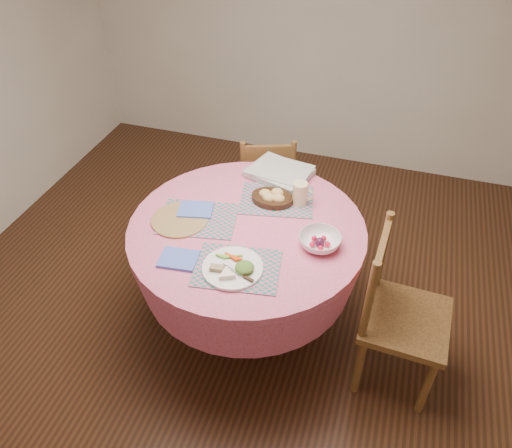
{
  "coord_description": "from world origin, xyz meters",
  "views": [
    {
      "loc": [
        0.64,
        -1.87,
        2.41
      ],
      "look_at": [
        0.05,
        0.0,
        0.78
      ],
      "focal_mm": 35.0,
      "sensor_mm": 36.0,
      "label": 1
    }
  ],
  "objects_px": {
    "chair_right": "(397,311)",
    "dinner_plate": "(233,268)",
    "latte_mug": "(300,194)",
    "wicker_trivet": "(180,220)",
    "dining_table": "(247,254)",
    "chair_back": "(267,184)",
    "bread_bowl": "(272,197)",
    "fruit_bowl": "(320,241)"
  },
  "relations": [
    {
      "from": "dining_table",
      "to": "wicker_trivet",
      "type": "height_order",
      "value": "wicker_trivet"
    },
    {
      "from": "wicker_trivet",
      "to": "chair_right",
      "type": "bearing_deg",
      "value": -2.51
    },
    {
      "from": "latte_mug",
      "to": "bread_bowl",
      "type": "bearing_deg",
      "value": -169.53
    },
    {
      "from": "chair_back",
      "to": "latte_mug",
      "type": "distance_m",
      "value": 0.76
    },
    {
      "from": "chair_right",
      "to": "dining_table",
      "type": "bearing_deg",
      "value": 85.73
    },
    {
      "from": "dining_table",
      "to": "dinner_plate",
      "type": "height_order",
      "value": "dinner_plate"
    },
    {
      "from": "wicker_trivet",
      "to": "latte_mug",
      "type": "xyz_separation_m",
      "value": [
        0.57,
        0.33,
        0.07
      ]
    },
    {
      "from": "chair_right",
      "to": "dinner_plate",
      "type": "xyz_separation_m",
      "value": [
        -0.78,
        -0.22,
        0.28
      ]
    },
    {
      "from": "dining_table",
      "to": "bread_bowl",
      "type": "height_order",
      "value": "bread_bowl"
    },
    {
      "from": "wicker_trivet",
      "to": "dinner_plate",
      "type": "distance_m",
      "value": 0.48
    },
    {
      "from": "dining_table",
      "to": "chair_right",
      "type": "xyz_separation_m",
      "value": [
        0.82,
        -0.11,
        -0.06
      ]
    },
    {
      "from": "dining_table",
      "to": "dinner_plate",
      "type": "distance_m",
      "value": 0.39
    },
    {
      "from": "chair_right",
      "to": "wicker_trivet",
      "type": "distance_m",
      "value": 1.2
    },
    {
      "from": "dinner_plate",
      "to": "latte_mug",
      "type": "bearing_deg",
      "value": 73.64
    },
    {
      "from": "chair_back",
      "to": "dinner_plate",
      "type": "distance_m",
      "value": 1.21
    },
    {
      "from": "bread_bowl",
      "to": "latte_mug",
      "type": "height_order",
      "value": "latte_mug"
    },
    {
      "from": "chair_right",
      "to": "wicker_trivet",
      "type": "height_order",
      "value": "chair_right"
    },
    {
      "from": "wicker_trivet",
      "to": "dinner_plate",
      "type": "bearing_deg",
      "value": -34.25
    },
    {
      "from": "latte_mug",
      "to": "wicker_trivet",
      "type": "bearing_deg",
      "value": -150.12
    },
    {
      "from": "bread_bowl",
      "to": "dinner_plate",
      "type": "bearing_deg",
      "value": -92.55
    },
    {
      "from": "latte_mug",
      "to": "fruit_bowl",
      "type": "bearing_deg",
      "value": -60.33
    },
    {
      "from": "chair_back",
      "to": "latte_mug",
      "type": "height_order",
      "value": "latte_mug"
    },
    {
      "from": "chair_back",
      "to": "dining_table",
      "type": "bearing_deg",
      "value": 79.7
    },
    {
      "from": "wicker_trivet",
      "to": "fruit_bowl",
      "type": "bearing_deg",
      "value": 1.74
    },
    {
      "from": "chair_back",
      "to": "chair_right",
      "type": "bearing_deg",
      "value": 116.17
    },
    {
      "from": "chair_right",
      "to": "wicker_trivet",
      "type": "bearing_deg",
      "value": 90.78
    },
    {
      "from": "dining_table",
      "to": "wicker_trivet",
      "type": "distance_m",
      "value": 0.41
    },
    {
      "from": "fruit_bowl",
      "to": "chair_back",
      "type": "bearing_deg",
      "value": 121.38
    },
    {
      "from": "chair_right",
      "to": "latte_mug",
      "type": "bearing_deg",
      "value": 61.16
    },
    {
      "from": "chair_right",
      "to": "fruit_bowl",
      "type": "xyz_separation_m",
      "value": [
        -0.43,
        0.07,
        0.29
      ]
    },
    {
      "from": "dining_table",
      "to": "bread_bowl",
      "type": "bearing_deg",
      "value": 74.37
    },
    {
      "from": "dinner_plate",
      "to": "chair_right",
      "type": "bearing_deg",
      "value": 15.6
    },
    {
      "from": "dinner_plate",
      "to": "latte_mug",
      "type": "xyz_separation_m",
      "value": [
        0.17,
        0.59,
        0.05
      ]
    },
    {
      "from": "dining_table",
      "to": "chair_back",
      "type": "distance_m",
      "value": 0.84
    },
    {
      "from": "chair_right",
      "to": "dinner_plate",
      "type": "relative_size",
      "value": 3.29
    },
    {
      "from": "dining_table",
      "to": "fruit_bowl",
      "type": "height_order",
      "value": "fruit_bowl"
    },
    {
      "from": "chair_back",
      "to": "wicker_trivet",
      "type": "bearing_deg",
      "value": 56.56
    },
    {
      "from": "bread_bowl",
      "to": "latte_mug",
      "type": "distance_m",
      "value": 0.16
    },
    {
      "from": "fruit_bowl",
      "to": "dinner_plate",
      "type": "bearing_deg",
      "value": -140.11
    },
    {
      "from": "chair_right",
      "to": "fruit_bowl",
      "type": "relative_size",
      "value": 4.48
    },
    {
      "from": "chair_right",
      "to": "chair_back",
      "type": "xyz_separation_m",
      "value": [
        -0.95,
        0.93,
        -0.06
      ]
    },
    {
      "from": "fruit_bowl",
      "to": "latte_mug",
      "type": "bearing_deg",
      "value": 119.67
    }
  ]
}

